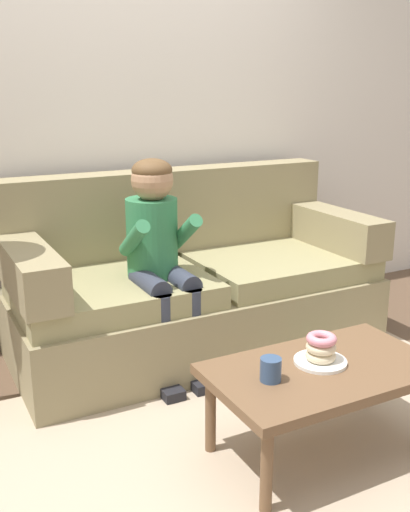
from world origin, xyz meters
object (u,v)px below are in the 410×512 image
mug (271,369)px  toy_controller (339,377)px  person_child (158,247)px  couch (192,287)px  coffee_table (323,377)px  donut (321,356)px

mug → toy_controller: mug is taller
person_child → toy_controller: size_ratio=4.87×
couch → coffee_table: (-0.01, -1.19, -0.01)m
mug → toy_controller: (0.72, 0.44, -0.40)m
donut → coffee_table: bearing=-102.9°
couch → person_child: bearing=-144.0°
donut → toy_controller: (0.46, 0.41, -0.39)m
coffee_table → person_child: size_ratio=0.82×
person_child → donut: size_ratio=9.18×
person_child → toy_controller: (0.75, -0.54, -0.65)m
couch → toy_controller: size_ratio=8.89×
coffee_table → mug: size_ratio=10.06×
donut → mug: (-0.26, -0.03, 0.01)m
coffee_table → person_child: person_child is taller
couch → donut: bearing=-90.3°
couch → donut: size_ratio=16.73×
person_child → toy_controller: person_child is taller
coffee_table → mug: bearing=179.7°
person_child → mug: 1.00m
person_child → donut: 1.02m
couch → donut: couch is taller
coffee_table → mug: (-0.25, 0.00, 0.09)m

